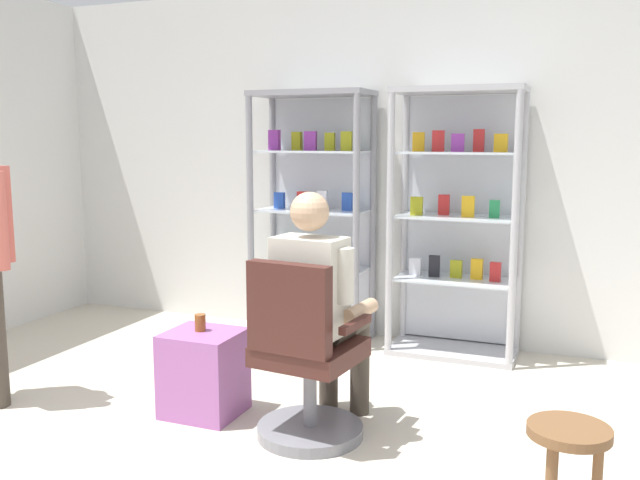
% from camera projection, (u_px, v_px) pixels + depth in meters
% --- Properties ---
extents(back_wall, '(6.00, 0.10, 2.70)m').
position_uv_depth(back_wall, '(393.00, 164.00, 5.30)').
color(back_wall, silver).
rests_on(back_wall, ground).
extents(display_cabinet_left, '(0.90, 0.45, 1.90)m').
position_uv_depth(display_cabinet_left, '(315.00, 214.00, 5.34)').
color(display_cabinet_left, gray).
rests_on(display_cabinet_left, ground).
extents(display_cabinet_right, '(0.90, 0.45, 1.90)m').
position_uv_depth(display_cabinet_right, '(457.00, 221.00, 4.94)').
color(display_cabinet_right, '#B7B7BC').
rests_on(display_cabinet_right, ground).
extents(office_chair, '(0.59, 0.56, 0.96)m').
position_uv_depth(office_chair, '(305.00, 367.00, 3.54)').
color(office_chair, slate).
rests_on(office_chair, ground).
extents(seated_shopkeeper, '(0.52, 0.59, 1.29)m').
position_uv_depth(seated_shopkeeper, '(320.00, 300.00, 3.64)').
color(seated_shopkeeper, '#3F382D').
rests_on(seated_shopkeeper, ground).
extents(storage_crate, '(0.41, 0.37, 0.48)m').
position_uv_depth(storage_crate, '(204.00, 373.00, 3.91)').
color(storage_crate, '#9E599E').
rests_on(storage_crate, ground).
extents(tea_glass, '(0.06, 0.06, 0.10)m').
position_uv_depth(tea_glass, '(200.00, 323.00, 3.89)').
color(tea_glass, brown).
rests_on(tea_glass, storage_crate).
extents(wooden_stool, '(0.32, 0.32, 0.46)m').
position_uv_depth(wooden_stool, '(568.00, 450.00, 2.68)').
color(wooden_stool, brown).
rests_on(wooden_stool, ground).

